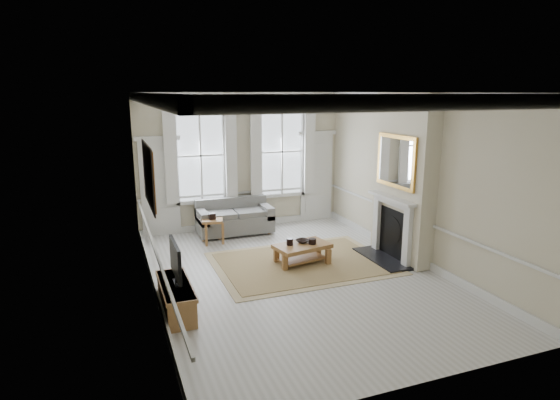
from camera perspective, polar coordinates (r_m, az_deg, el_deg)
name	(u,v)px	position (r m, az deg, el deg)	size (l,w,h in m)	color
floor	(296,276)	(8.96, 2.01, -9.27)	(7.20, 7.20, 0.00)	#B7B5AD
ceiling	(298,92)	(8.29, 2.20, 13.01)	(7.20, 7.20, 0.00)	white
back_wall	(242,161)	(11.82, -4.66, 4.74)	(5.20, 5.20, 0.00)	beige
left_wall	(149,200)	(7.86, -15.68, 0.02)	(7.20, 7.20, 0.00)	beige
right_wall	(417,179)	(9.75, 16.36, 2.46)	(7.20, 7.20, 0.00)	beige
window_left	(201,156)	(11.50, -9.67, 5.37)	(1.26, 0.20, 2.20)	#B2BCC6
window_right	(282,152)	(12.07, 0.20, 5.92)	(1.26, 0.20, 2.20)	#B2BCC6
door_left	(160,189)	(11.49, -14.43, 1.34)	(0.90, 0.08, 2.30)	silver
door_right	(316,178)	(12.58, 4.45, 2.71)	(0.90, 0.08, 2.30)	silver
painting	(148,175)	(8.09, -15.75, 2.91)	(0.05, 1.66, 1.06)	#A6651C
chimney_breast	(404,178)	(9.81, 14.84, 2.61)	(0.35, 1.70, 3.38)	beige
hearth	(382,259)	(10.01, 12.28, -6.99)	(0.55, 1.50, 0.05)	black
fireplace	(392,225)	(9.90, 13.45, -2.97)	(0.21, 1.45, 1.33)	silver
mirror	(396,161)	(9.63, 13.92, 4.59)	(0.06, 1.26, 1.06)	gold
sofa	(234,219)	(11.53, -5.62, -2.32)	(1.80, 0.87, 0.85)	slate
side_table	(212,224)	(10.83, -8.24, -2.88)	(0.56, 0.56, 0.57)	olive
rug	(302,263)	(9.59, 2.70, -7.68)	(3.50, 2.60, 0.02)	#9B7B50
coffee_table	(302,248)	(9.48, 2.72, -5.87)	(1.20, 0.84, 0.41)	olive
ceramic_pot_a	(290,242)	(9.39, 1.20, -5.10)	(0.14, 0.14, 0.14)	black
ceramic_pot_b	(312,241)	(9.47, 3.97, -5.04)	(0.16, 0.16, 0.11)	black
bowl	(303,241)	(9.55, 2.77, -5.02)	(0.26, 0.26, 0.06)	black
tv_stand	(176,298)	(7.69, -12.54, -11.60)	(0.43, 1.33, 0.47)	olive
tv	(176,260)	(7.46, -12.61, -7.16)	(0.08, 0.90, 0.68)	black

